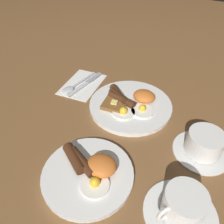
# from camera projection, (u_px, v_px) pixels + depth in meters

# --- Properties ---
(ground_plane) EXTENTS (3.00, 3.00, 0.00)m
(ground_plane) POSITION_uv_depth(u_px,v_px,m) (130.00, 107.00, 0.74)
(ground_plane) COLOR brown
(breakfast_plate_near) EXTENTS (0.28, 0.28, 0.05)m
(breakfast_plate_near) POSITION_uv_depth(u_px,v_px,m) (130.00, 104.00, 0.73)
(breakfast_plate_near) COLOR white
(breakfast_plate_near) RESTS_ON ground_plane
(breakfast_plate_far) EXTENTS (0.23, 0.23, 0.05)m
(breakfast_plate_far) POSITION_uv_depth(u_px,v_px,m) (89.00, 172.00, 0.54)
(breakfast_plate_far) COLOR white
(breakfast_plate_far) RESTS_ON ground_plane
(teacup_near) EXTENTS (0.15, 0.15, 0.07)m
(teacup_near) POSITION_uv_depth(u_px,v_px,m) (204.00, 144.00, 0.58)
(teacup_near) COLOR white
(teacup_near) RESTS_ON ground_plane
(teacup_far) EXTENTS (0.16, 0.16, 0.08)m
(teacup_far) POSITION_uv_depth(u_px,v_px,m) (183.00, 207.00, 0.45)
(teacup_far) COLOR white
(teacup_far) RESTS_ON ground_plane
(napkin) EXTENTS (0.14, 0.20, 0.01)m
(napkin) POSITION_uv_depth(u_px,v_px,m) (83.00, 84.00, 0.84)
(napkin) COLOR white
(napkin) RESTS_ON ground_plane
(knife) EXTENTS (0.04, 0.19, 0.01)m
(knife) POSITION_uv_depth(u_px,v_px,m) (87.00, 83.00, 0.84)
(knife) COLOR silver
(knife) RESTS_ON napkin
(spoon) EXTENTS (0.05, 0.18, 0.01)m
(spoon) POSITION_uv_depth(u_px,v_px,m) (71.00, 88.00, 0.81)
(spoon) COLOR silver
(spoon) RESTS_ON napkin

